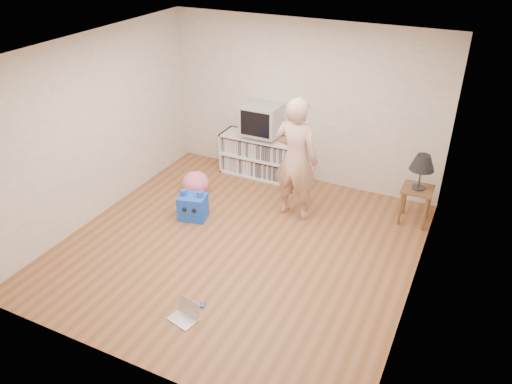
{
  "coord_description": "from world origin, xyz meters",
  "views": [
    {
      "loc": [
        2.6,
        -4.85,
        3.95
      ],
      "look_at": [
        0.06,
        0.4,
        0.65
      ],
      "focal_mm": 35.0,
      "sensor_mm": 36.0,
      "label": 1
    }
  ],
  "objects": [
    {
      "name": "media_unit",
      "position": [
        -0.61,
        2.04,
        0.35
      ],
      "size": [
        1.4,
        0.45,
        0.7
      ],
      "color": "white",
      "rests_on": "ground"
    },
    {
      "name": "person",
      "position": [
        0.35,
        1.08,
        0.91
      ],
      "size": [
        0.69,
        0.47,
        1.82
      ],
      "primitive_type": "imported",
      "rotation": [
        0.0,
        0.0,
        3.08
      ],
      "color": "#D1A48F",
      "rests_on": "ground"
    },
    {
      "name": "table_lamp",
      "position": [
        1.99,
        1.65,
        0.94
      ],
      "size": [
        0.34,
        0.34,
        0.52
      ],
      "color": "#333333",
      "rests_on": "side_table"
    },
    {
      "name": "laptop",
      "position": [
        0.1,
        -1.46,
        0.06
      ],
      "size": [
        0.35,
        0.3,
        0.21
      ],
      "rotation": [
        0.0,
        0.0,
        -0.22
      ],
      "color": "silver",
      "rests_on": "ground"
    },
    {
      "name": "ground",
      "position": [
        0.0,
        0.0,
        0.0
      ],
      "size": [
        4.5,
        4.5,
        0.0
      ],
      "primitive_type": "plane",
      "color": "brown",
      "rests_on": "ground"
    },
    {
      "name": "plush_pink",
      "position": [
        -1.29,
        1.01,
        0.18
      ],
      "size": [
        0.53,
        0.53,
        0.36
      ],
      "primitive_type": "ellipsoid",
      "rotation": [
        0.0,
        0.0,
        -0.3
      ],
      "color": "pink",
      "rests_on": "ground"
    },
    {
      "name": "side_table",
      "position": [
        1.99,
        1.65,
        0.42
      ],
      "size": [
        0.42,
        0.42,
        0.55
      ],
      "color": "brown",
      "rests_on": "ground"
    },
    {
      "name": "walls",
      "position": [
        0.0,
        0.0,
        1.3
      ],
      "size": [
        4.52,
        4.52,
        2.6
      ],
      "color": "beige",
      "rests_on": "ground"
    },
    {
      "name": "playing_cards",
      "position": [
        0.16,
        -1.22,
        0.01
      ],
      "size": [
        0.09,
        0.11,
        0.02
      ],
      "primitive_type": "cube",
      "rotation": [
        0.0,
        0.0,
        0.32
      ],
      "color": "#3E52A6",
      "rests_on": "ground"
    },
    {
      "name": "dvd_deck",
      "position": [
        -0.61,
        2.02,
        0.73
      ],
      "size": [
        0.45,
        0.35,
        0.07
      ],
      "primitive_type": "cube",
      "color": "gray",
      "rests_on": "media_unit"
    },
    {
      "name": "crt_tv",
      "position": [
        -0.61,
        2.02,
        1.02
      ],
      "size": [
        0.6,
        0.53,
        0.5
      ],
      "color": "#A9A9AF",
      "rests_on": "dvd_deck"
    },
    {
      "name": "ceiling",
      "position": [
        0.0,
        0.0,
        2.6
      ],
      "size": [
        4.5,
        4.5,
        0.01
      ],
      "primitive_type": "cube",
      "color": "white",
      "rests_on": "walls"
    },
    {
      "name": "plush_blue",
      "position": [
        -0.93,
        0.34,
        0.19
      ],
      "size": [
        0.45,
        0.4,
        0.45
      ],
      "rotation": [
        0.0,
        0.0,
        0.24
      ],
      "color": "blue",
      "rests_on": "ground"
    }
  ]
}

